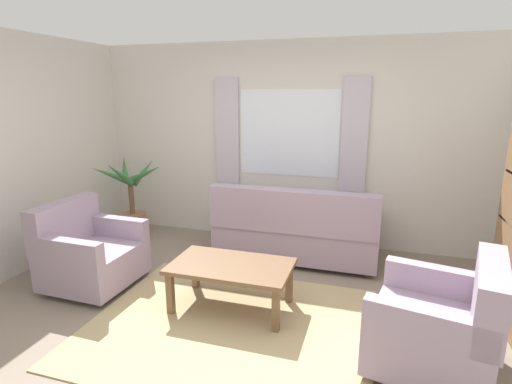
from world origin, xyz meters
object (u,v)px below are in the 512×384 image
Objects in this scene: couch at (296,230)px; armchair_right at (441,325)px; armchair_left at (88,253)px; coffee_table at (231,270)px; potted_plant at (132,204)px.

armchair_right is at bearing 130.12° from couch.
couch is 2.29m from armchair_left.
armchair_right is (1.38, -1.64, -0.01)m from couch.
armchair_left is 0.80× the size of coffee_table.
couch is at bearing -127.98° from armchair_right.
armchair_left is at bearing 33.62° from couch.
couch is 2.16× the size of armchair_left.
potted_plant reaches higher than coffee_table.
potted_plant is (-3.71, 1.77, 0.11)m from armchair_right.
potted_plant is at bearing 144.78° from coffee_table.
potted_plant is at bearing -103.57° from armchair_right.
potted_plant reaches higher than couch.
armchair_right is 4.11m from potted_plant.
potted_plant is (-1.99, 1.41, 0.08)m from coffee_table.
armchair_right is at bearing -25.48° from potted_plant.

